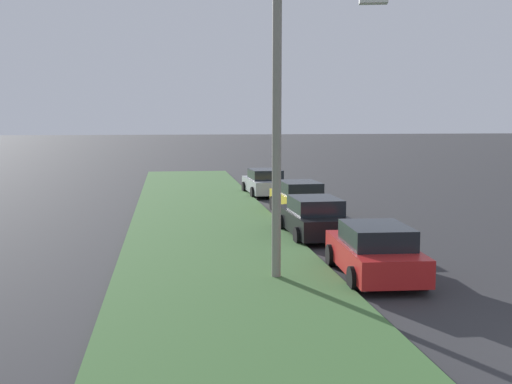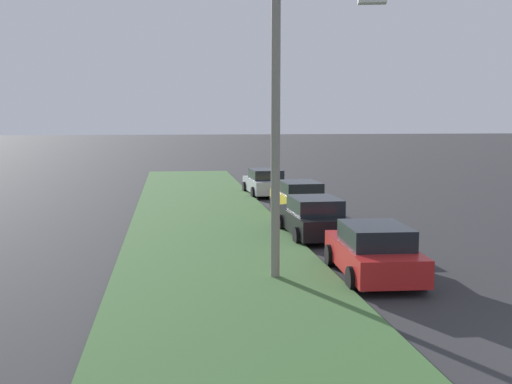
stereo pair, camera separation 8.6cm
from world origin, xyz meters
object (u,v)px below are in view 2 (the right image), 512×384
at_px(parked_car_red, 374,252).
at_px(streetlight, 289,115).
at_px(parked_car_silver, 265,183).
at_px(parked_car_black, 314,218).
at_px(parked_car_yellow, 299,198).

relative_size(parked_car_red, streetlight, 0.58).
distance_m(parked_car_silver, streetlight, 18.70).
distance_m(parked_car_red, streetlight, 4.36).
xyz_separation_m(parked_car_black, streetlight, (-5.86, 2.04, 3.67)).
relative_size(parked_car_red, parked_car_yellow, 1.00).
height_order(parked_car_black, streetlight, streetlight).
distance_m(parked_car_yellow, streetlight, 12.29).
xyz_separation_m(parked_car_silver, streetlight, (-18.21, 2.15, 3.67)).
height_order(parked_car_black, parked_car_silver, same).
height_order(parked_car_red, streetlight, streetlight).
bearing_deg(streetlight, parked_car_red, -89.03).
bearing_deg(parked_car_yellow, parked_car_red, 175.82).
relative_size(parked_car_black, parked_car_yellow, 0.99).
distance_m(parked_car_red, parked_car_silver, 18.17).
bearing_deg(parked_car_black, parked_car_red, -178.51).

